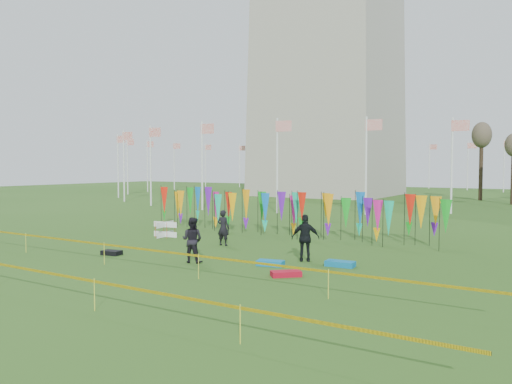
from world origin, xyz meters
The scene contains 13 objects.
ground centered at (0.00, 0.00, 0.00)m, with size 160.00×160.00×0.00m, color #284F16.
flagpole_ring centered at (-14.00, 48.00, 4.00)m, with size 57.40×56.16×8.00m.
banner_row centered at (0.28, 9.12, 1.62)m, with size 18.64×0.64×2.51m.
caution_tape_near centered at (-0.22, -1.86, 0.78)m, with size 26.00×0.02×0.90m.
caution_tape_far centered at (-0.22, -6.43, 0.78)m, with size 26.00×0.02×0.90m.
box_kite centered at (-5.02, 5.26, 0.44)m, with size 0.80×0.80×0.88m.
person_left centered at (-0.57, 4.63, 0.89)m, with size 0.65×0.48×1.79m, color black.
person_mid centered at (0.95, 0.35, 0.94)m, with size 0.91×0.56×1.88m, color black.
person_right centered at (4.81, 3.03, 0.99)m, with size 1.16×0.66×1.97m, color black.
kite_bag_turquoise centered at (4.02, 1.49, 0.11)m, with size 1.07×0.53×0.21m, color #0B74B3.
kite_bag_red centered at (5.47, 0.13, 0.10)m, with size 1.08×0.50×0.20m, color #B80C22.
kite_bag_black centered at (-3.26, -0.19, 0.10)m, with size 0.87×0.50×0.20m, color black.
kite_bag_teal centered at (6.44, 2.84, 0.11)m, with size 1.14×0.55×0.22m, color #0C72AC.
Camera 1 is at (14.01, -15.54, 3.99)m, focal length 35.00 mm.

